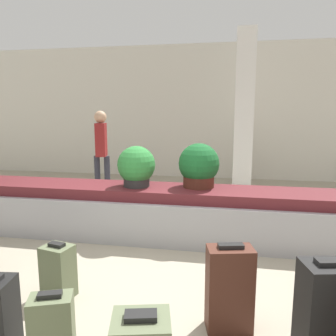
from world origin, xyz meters
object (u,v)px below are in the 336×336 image
(suitcase_0, at_px, (58,271))
(potted_plant_0, at_px, (136,167))
(pillar, at_px, (244,112))
(suitcase_2, at_px, (326,316))
(suitcase_8, at_px, (229,289))
(potted_plant_2, at_px, (199,166))
(traveler_0, at_px, (101,146))
(suitcase_4, at_px, (52,332))

(suitcase_0, distance_m, potted_plant_0, 1.71)
(pillar, distance_m, suitcase_2, 4.95)
(pillar, xyz_separation_m, suitcase_0, (-1.71, -4.35, -1.36))
(pillar, xyz_separation_m, suitcase_8, (-0.24, -4.51, -1.28))
(pillar, height_order, suitcase_0, pillar)
(pillar, height_order, potted_plant_2, pillar)
(potted_plant_0, relative_size, traveler_0, 0.32)
(suitcase_4, bearing_deg, potted_plant_0, 72.44)
(pillar, distance_m, suitcase_4, 5.44)
(suitcase_0, bearing_deg, suitcase_8, 6.45)
(suitcase_0, bearing_deg, potted_plant_0, 93.06)
(suitcase_2, distance_m, suitcase_8, 0.65)
(suitcase_0, bearing_deg, suitcase_2, 1.31)
(suitcase_2, xyz_separation_m, suitcase_8, (-0.59, 0.26, -0.03))
(suitcase_8, distance_m, traveler_0, 4.34)
(traveler_0, bearing_deg, suitcase_0, 2.77)
(potted_plant_2, xyz_separation_m, traveler_0, (-2.00, 1.73, 0.04))
(suitcase_4, relative_size, potted_plant_2, 0.91)
(potted_plant_2, distance_m, traveler_0, 2.65)
(suitcase_0, height_order, suitcase_8, suitcase_8)
(pillar, distance_m, suitcase_8, 4.70)
(pillar, height_order, suitcase_8, pillar)
(potted_plant_0, bearing_deg, potted_plant_2, 7.61)
(suitcase_2, height_order, traveler_0, traveler_0)
(suitcase_2, xyz_separation_m, suitcase_4, (-1.69, -0.32, -0.11))
(suitcase_2, bearing_deg, suitcase_4, 178.49)
(pillar, distance_m, traveler_0, 2.88)
(pillar, distance_m, potted_plant_0, 3.22)
(suitcase_0, xyz_separation_m, potted_plant_0, (0.27, 1.55, 0.68))
(suitcase_2, height_order, potted_plant_0, potted_plant_0)
(suitcase_2, bearing_deg, traveler_0, 115.90)
(suitcase_2, xyz_separation_m, potted_plant_0, (-1.78, 1.98, 0.56))
(suitcase_2, bearing_deg, potted_plant_0, 119.86)
(traveler_0, bearing_deg, pillar, 97.18)
(potted_plant_0, relative_size, potted_plant_2, 0.93)
(potted_plant_0, bearing_deg, suitcase_8, -55.28)
(suitcase_8, xyz_separation_m, potted_plant_2, (-0.40, 1.82, 0.60))
(suitcase_4, xyz_separation_m, potted_plant_2, (0.69, 2.40, 0.69))
(pillar, distance_m, potted_plant_2, 2.85)
(suitcase_8, xyz_separation_m, potted_plant_0, (-1.19, 1.72, 0.59))
(suitcase_0, bearing_deg, pillar, 81.60)
(suitcase_2, xyz_separation_m, potted_plant_2, (-0.99, 2.08, 0.58))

